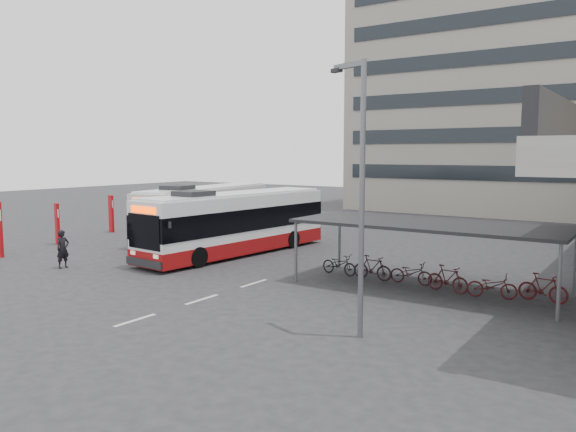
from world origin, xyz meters
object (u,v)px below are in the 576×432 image
Objects in this scene: pedestrian at (63,249)px; lamp_post at (360,182)px; bus_main at (236,223)px; bus_teal at (205,212)px.

pedestrian is 15.76m from lamp_post.
lamp_post reaches higher than bus_main.
pedestrian is 0.23× the size of lamp_post.
bus_teal reaches higher than pedestrian.
bus_main is 6.72× the size of pedestrian.
bus_teal is 10.69m from pedestrian.
bus_teal is at bearing 164.11° from lamp_post.
bus_main reaches higher than bus_teal.
bus_main is 14.19m from lamp_post.
pedestrian is at bearing -92.98° from bus_teal.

